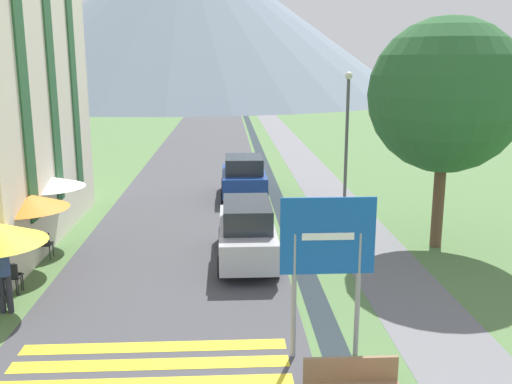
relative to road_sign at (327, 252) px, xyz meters
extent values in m
plane|color=#517542|center=(-0.95, 16.36, -2.19)|extent=(160.00, 160.00, 0.00)
cube|color=#424247|center=(-3.45, 26.36, -2.18)|extent=(6.40, 60.00, 0.01)
cube|color=slate|center=(2.65, 26.36, -2.18)|extent=(2.20, 60.00, 0.01)
cube|color=black|center=(0.25, 26.36, -2.18)|extent=(0.60, 60.00, 0.00)
cube|color=yellow|center=(-3.45, -0.88, -2.18)|extent=(5.44, 0.44, 0.01)
cube|color=yellow|center=(-3.45, -0.18, -2.18)|extent=(5.44, 0.44, 0.01)
cube|color=yellow|center=(-3.45, 0.52, -2.18)|extent=(5.44, 0.44, 0.01)
cone|color=slate|center=(-8.66, 91.13, 11.35)|extent=(76.36, 76.36, 27.07)
cube|color=#285633|center=(-7.44, 5.74, 3.11)|extent=(0.06, 0.70, 7.95)
cube|color=#285633|center=(-7.44, 8.36, 3.11)|extent=(0.06, 0.70, 7.95)
cube|color=#285633|center=(-7.44, 10.98, 3.11)|extent=(0.06, 0.70, 7.95)
cylinder|color=gray|center=(-0.63, 0.02, -0.91)|extent=(0.10, 0.10, 2.56)
cylinder|color=gray|center=(0.63, 0.02, -0.91)|extent=(0.10, 0.10, 2.56)
cube|color=#1451AD|center=(0.00, 0.00, 0.32)|extent=(1.84, 0.05, 1.52)
cube|color=white|center=(0.00, -0.03, 0.32)|extent=(1.01, 0.02, 0.14)
cube|color=#846647|center=(0.25, -1.27, -1.76)|extent=(1.70, 0.08, 0.45)
cube|color=#B2B2B7|center=(-1.35, 5.83, -1.47)|extent=(1.60, 4.52, 0.84)
cube|color=#23282D|center=(-1.35, 5.61, -0.71)|extent=(1.36, 2.48, 0.68)
cylinder|color=black|center=(-2.11, 7.23, -1.89)|extent=(0.18, 0.60, 0.60)
cylinder|color=black|center=(-0.59, 7.23, -1.89)|extent=(0.18, 0.60, 0.60)
cylinder|color=black|center=(-2.11, 4.43, -1.89)|extent=(0.18, 0.60, 0.60)
cylinder|color=black|center=(-0.59, 4.43, -1.89)|extent=(0.18, 0.60, 0.60)
cube|color=navy|center=(-1.19, 14.15, -1.47)|extent=(1.88, 3.95, 0.84)
cube|color=#23282D|center=(-1.19, 13.96, -0.71)|extent=(1.60, 2.17, 0.68)
cylinder|color=black|center=(-2.09, 15.38, -1.89)|extent=(0.18, 0.60, 0.60)
cylinder|color=black|center=(-0.29, 15.38, -1.89)|extent=(0.18, 0.60, 0.60)
cylinder|color=black|center=(-2.09, 12.93, -1.89)|extent=(0.18, 0.60, 0.60)
cylinder|color=black|center=(-0.29, 12.93, -1.89)|extent=(0.18, 0.60, 0.60)
cube|color=#232328|center=(-7.45, 3.63, -1.74)|extent=(0.40, 0.40, 0.04)
cube|color=#232328|center=(-7.45, 3.45, -1.54)|extent=(0.40, 0.04, 0.40)
cylinder|color=#232328|center=(-7.62, 3.80, -1.96)|extent=(0.03, 0.03, 0.45)
cylinder|color=#232328|center=(-7.28, 3.80, -1.96)|extent=(0.03, 0.03, 0.45)
cylinder|color=#232328|center=(-7.62, 3.46, -1.96)|extent=(0.03, 0.03, 0.45)
cylinder|color=#232328|center=(-7.28, 3.46, -1.96)|extent=(0.03, 0.03, 0.45)
cube|color=#232328|center=(-7.39, 3.58, -1.74)|extent=(0.40, 0.40, 0.04)
cube|color=#232328|center=(-7.39, 3.40, -1.54)|extent=(0.40, 0.04, 0.40)
cylinder|color=#232328|center=(-7.56, 3.75, -1.96)|extent=(0.03, 0.03, 0.45)
cylinder|color=#232328|center=(-7.22, 3.75, -1.96)|extent=(0.03, 0.03, 0.45)
cylinder|color=#232328|center=(-7.56, 3.41, -1.96)|extent=(0.03, 0.03, 0.45)
cylinder|color=#232328|center=(-7.22, 3.41, -1.96)|extent=(0.03, 0.03, 0.45)
cube|color=#232328|center=(-7.40, 6.25, -1.74)|extent=(0.40, 0.40, 0.04)
cube|color=#232328|center=(-7.40, 6.07, -1.54)|extent=(0.40, 0.04, 0.40)
cylinder|color=#232328|center=(-7.57, 6.42, -1.96)|extent=(0.03, 0.03, 0.45)
cylinder|color=#232328|center=(-7.23, 6.42, -1.96)|extent=(0.03, 0.03, 0.45)
cylinder|color=#232328|center=(-7.57, 6.08, -1.96)|extent=(0.03, 0.03, 0.45)
cylinder|color=#232328|center=(-7.23, 6.08, -1.96)|extent=(0.03, 0.03, 0.45)
cylinder|color=#232328|center=(-7.24, 2.69, -1.96)|extent=(0.03, 0.03, 0.45)
cylinder|color=#232328|center=(-7.24, 2.35, -1.96)|extent=(0.03, 0.03, 0.45)
cube|color=#232328|center=(-7.74, 6.20, -1.74)|extent=(0.40, 0.40, 0.04)
cube|color=#232328|center=(-7.74, 6.02, -1.54)|extent=(0.40, 0.04, 0.40)
cylinder|color=#232328|center=(-7.91, 6.37, -1.96)|extent=(0.03, 0.03, 0.45)
cylinder|color=#232328|center=(-7.57, 6.37, -1.96)|extent=(0.03, 0.03, 0.45)
cylinder|color=#232328|center=(-7.91, 6.03, -1.96)|extent=(0.03, 0.03, 0.45)
cylinder|color=#232328|center=(-7.57, 6.03, -1.96)|extent=(0.03, 0.03, 0.45)
cylinder|color=#B7B2A8|center=(-7.59, 5.43, -1.14)|extent=(0.06, 0.06, 2.08)
cone|color=orange|center=(-7.59, 5.43, -0.20)|extent=(2.42, 2.42, 0.43)
cylinder|color=#B7B2A8|center=(-7.65, 7.64, -1.09)|extent=(0.06, 0.06, 2.19)
cone|color=silver|center=(-7.65, 7.64, -0.10)|extent=(2.39, 2.39, 0.36)
cylinder|color=#282833|center=(-7.23, 2.40, -1.72)|extent=(0.14, 0.14, 0.94)
cylinder|color=#282833|center=(-7.05, 2.40, -1.72)|extent=(0.14, 0.14, 0.94)
cylinder|color=navy|center=(-7.14, 2.40, -0.92)|extent=(0.32, 0.32, 0.65)
sphere|color=beige|center=(-7.14, 2.40, -0.50)|extent=(0.22, 0.22, 0.22)
cylinder|color=#282833|center=(-7.77, 3.97, -1.96)|extent=(0.14, 0.14, 0.46)
cylinder|color=#282833|center=(-7.59, 3.97, -1.96)|extent=(0.14, 0.14, 0.46)
cylinder|color=gray|center=(-7.68, 3.97, -1.43)|extent=(0.32, 0.32, 0.60)
sphere|color=#9E755B|center=(-7.68, 3.97, -1.03)|extent=(0.22, 0.22, 0.22)
cylinder|color=#515156|center=(2.50, 10.32, 0.41)|extent=(0.12, 0.12, 5.20)
sphere|color=silver|center=(2.50, 10.32, 3.13)|extent=(0.28, 0.28, 0.28)
cylinder|color=brown|center=(4.76, 6.82, -0.79)|extent=(0.36, 0.36, 2.80)
sphere|color=#285B2D|center=(4.76, 6.82, 2.62)|extent=(4.72, 4.72, 4.72)
camera|label=1|loc=(-1.91, -10.38, 3.54)|focal=40.00mm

